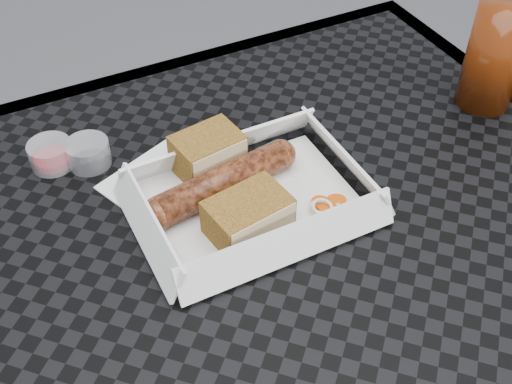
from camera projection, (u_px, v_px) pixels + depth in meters
patio_table at (297, 302)px, 0.70m from camera, size 0.80×0.80×0.74m
food_tray at (252, 205)px, 0.70m from camera, size 0.22×0.15×0.00m
bratwurst at (222, 183)px, 0.69m from camera, size 0.19×0.06×0.04m
bread_near at (208, 153)px, 0.72m from camera, size 0.08×0.06×0.05m
bread_far at (248, 216)px, 0.65m from camera, size 0.09×0.07×0.04m
veg_garnish at (331, 210)px, 0.69m from camera, size 0.03×0.03×0.00m
napkin at (170, 184)px, 0.72m from camera, size 0.16×0.16×0.00m
condiment_cup_sauce at (51, 154)px, 0.74m from camera, size 0.05×0.05×0.03m
condiment_cup_empty at (88, 153)px, 0.74m from camera, size 0.05×0.05×0.03m
drink_glass at (495, 56)px, 0.79m from camera, size 0.07×0.07×0.14m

